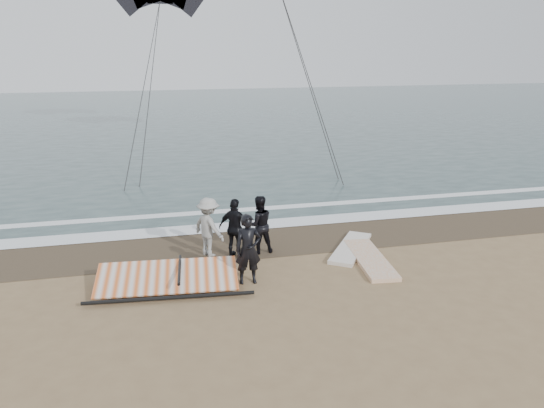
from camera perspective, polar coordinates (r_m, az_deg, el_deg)
The scene contains 10 objects.
ground at distance 12.18m, azimuth 5.25°, elevation -11.13°, with size 120.00×120.00×0.00m, color #8C704C.
sea at distance 43.68m, azimuth -8.74°, elevation 9.19°, with size 120.00×54.00×0.02m, color #233838.
wet_sand at distance 16.12m, azimuth 0.18°, elevation -3.82°, with size 120.00×2.80×0.01m, color #4C3D2B.
foam_near at distance 17.40m, azimuth -0.90°, elevation -2.17°, with size 120.00×0.90×0.01m, color white.
foam_far at distance 18.98m, azimuth -2.01°, elevation -0.54°, with size 120.00×0.45×0.01m, color white.
man_main at distance 13.01m, azimuth -2.58°, elevation -4.89°, with size 0.64×0.42×1.77m, color black.
board_white at distance 14.80m, azimuth 10.51°, elevation -5.85°, with size 0.78×2.79×0.11m, color silver.
board_cream at distance 15.50m, azimuth 8.46°, elevation -4.70°, with size 0.68×2.55×0.11m, color silver.
trio_cluster at distance 14.74m, azimuth -4.34°, elevation -2.45°, with size 2.40×1.37×1.69m.
sail_rig at distance 13.36m, azimuth -11.48°, elevation -7.84°, with size 3.91×1.98×0.49m.
Camera 1 is at (-3.54, -10.16, 5.70)m, focal length 35.00 mm.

